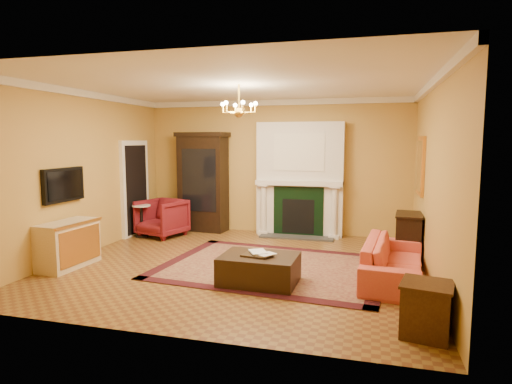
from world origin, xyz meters
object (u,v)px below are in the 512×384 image
(commode, at_px, (68,244))
(console_table, at_px, (408,238))
(china_cabinet, at_px, (203,184))
(end_table, at_px, (426,311))
(wingback_armchair, at_px, (162,216))
(coral_sofa, at_px, (394,254))
(leather_ottoman, at_px, (259,269))
(pedestal_table, at_px, (142,218))

(commode, bearing_deg, console_table, 22.38)
(china_cabinet, height_order, end_table, china_cabinet)
(console_table, bearing_deg, wingback_armchair, 178.39)
(commode, distance_m, end_table, 5.58)
(console_table, bearing_deg, commode, -155.83)
(china_cabinet, height_order, coral_sofa, china_cabinet)
(console_table, relative_size, leather_ottoman, 0.72)
(coral_sofa, height_order, leather_ottoman, coral_sofa)
(wingback_armchair, height_order, commode, wingback_armchair)
(commode, xyz_separation_m, coral_sofa, (5.20, 0.70, 0.02))
(china_cabinet, relative_size, console_table, 2.73)
(commode, xyz_separation_m, leather_ottoman, (3.29, 0.00, -0.16))
(coral_sofa, bearing_deg, china_cabinet, 63.17)
(commode, relative_size, leather_ottoman, 0.93)
(china_cabinet, relative_size, leather_ottoman, 1.98)
(china_cabinet, xyz_separation_m, pedestal_table, (-1.05, -1.00, -0.68))
(wingback_armchair, relative_size, coral_sofa, 0.43)
(commode, distance_m, console_table, 5.82)
(china_cabinet, height_order, leather_ottoman, china_cabinet)
(wingback_armchair, bearing_deg, leather_ottoman, -24.01)
(coral_sofa, xyz_separation_m, leather_ottoman, (-1.91, -0.70, -0.18))
(coral_sofa, relative_size, end_table, 3.71)
(wingback_armchair, xyz_separation_m, end_table, (5.02, -3.68, -0.17))
(end_table, bearing_deg, wingback_armchair, 143.77)
(pedestal_table, relative_size, commode, 0.69)
(china_cabinet, bearing_deg, commode, -102.69)
(commode, height_order, end_table, commode)
(leather_ottoman, bearing_deg, wingback_armchair, 140.28)
(commode, xyz_separation_m, console_table, (5.51, 1.89, 0.02))
(pedestal_table, bearing_deg, console_table, -4.65)
(wingback_armchair, bearing_deg, coral_sofa, -3.55)
(wingback_armchair, height_order, coral_sofa, wingback_armchair)
(end_table, height_order, leather_ottoman, end_table)
(pedestal_table, bearing_deg, wingback_armchair, 22.59)
(coral_sofa, height_order, console_table, coral_sofa)
(commode, bearing_deg, coral_sofa, 11.10)
(china_cabinet, xyz_separation_m, end_table, (4.37, -4.51, -0.81))
(leather_ottoman, bearing_deg, commode, -178.55)
(wingback_armchair, xyz_separation_m, pedestal_table, (-0.40, -0.17, -0.04))
(wingback_armchair, xyz_separation_m, leather_ottoman, (2.86, -2.50, -0.23))
(commode, height_order, coral_sofa, coral_sofa)
(china_cabinet, bearing_deg, console_table, -12.79)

